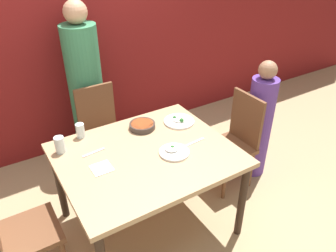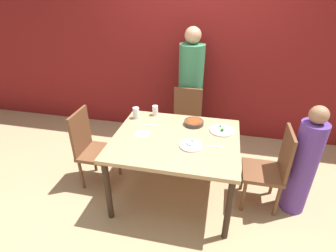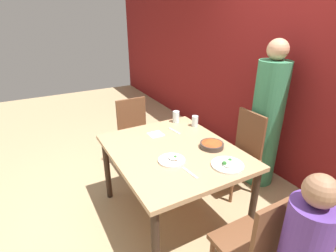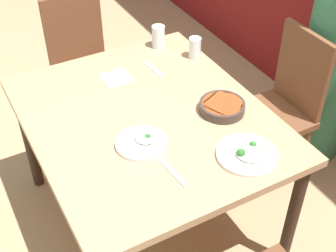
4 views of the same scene
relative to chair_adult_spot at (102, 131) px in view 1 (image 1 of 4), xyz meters
The scene contains 16 objects.
ground_plane 1.00m from the chair_adult_spot, 88.57° to the right, with size 10.00×10.00×0.00m, color tan.
wall_back 1.09m from the chair_adult_spot, 88.08° to the left, with size 10.00×0.06×2.70m.
dining_table 0.90m from the chair_adult_spot, 88.57° to the right, with size 1.28×1.07×0.75m.
chair_adult_spot is the anchor object (origin of this frame).
chair_child_spot 1.29m from the chair_adult_spot, 38.80° to the right, with size 0.40×0.40×0.92m.
chair_empty_left 1.29m from the chair_adult_spot, 138.38° to the right, with size 0.40×0.40×0.92m.
person_adult 0.44m from the chair_adult_spot, 90.00° to the left, with size 0.34×0.34×1.66m.
person_child 1.53m from the chair_adult_spot, 31.96° to the right, with size 0.25×0.25×1.20m.
bowl_curry 0.64m from the chair_adult_spot, 73.43° to the right, with size 0.22×0.22×0.05m.
plate_rice_adult 0.84m from the chair_adult_spot, 52.90° to the right, with size 0.26×0.26×0.06m.
plate_rice_child 1.05m from the chair_adult_spot, 78.80° to the right, with size 0.23×0.23×0.05m.
glass_water_tall 0.81m from the chair_adult_spot, 133.98° to the right, with size 0.07×0.07×0.13m.
glass_water_short 0.61m from the chair_adult_spot, 127.58° to the right, with size 0.07×0.07×0.12m.
napkin_folded 0.98m from the chair_adult_spot, 110.69° to the right, with size 0.14×0.14×0.01m.
fork_steel 0.79m from the chair_adult_spot, 114.91° to the right, with size 0.18×0.04×0.01m.
spoon_steel 1.08m from the chair_adult_spot, 66.53° to the right, with size 0.18×0.03×0.01m.
Camera 1 is at (-0.91, -1.77, 2.19)m, focal length 35.00 mm.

